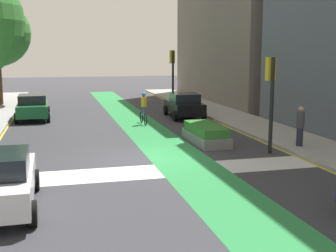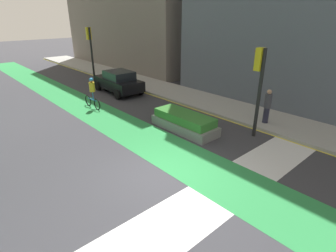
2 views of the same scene
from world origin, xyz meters
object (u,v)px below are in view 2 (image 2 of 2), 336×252
Objects in this scene: traffic_signal_near_right at (259,76)px; traffic_signal_far_right at (90,44)px; cyclist_in_lane at (92,92)px; median_planter at (184,122)px; car_black_right_far at (119,82)px; pedestrian_sidewalk_right_a at (267,106)px.

traffic_signal_far_right is at bearing 90.51° from traffic_signal_near_right.
traffic_signal_near_right is 0.92× the size of traffic_signal_far_right.
cyclist_in_lane is at bearing 113.30° from traffic_signal_near_right.
traffic_signal_far_right is 2.30× the size of cyclist_in_lane.
traffic_signal_near_right is 3.97m from median_planter.
traffic_signal_near_right is 1.14× the size of median_planter.
median_planter is (1.74, -5.94, -0.57)m from cyclist_in_lane.
car_black_right_far is at bearing 32.75° from cyclist_in_lane.
median_planter is at bearing 146.18° from pedestrian_sidewalk_right_a.
traffic_signal_far_right is 5.29m from car_black_right_far.
traffic_signal_near_right is 15.21m from traffic_signal_far_right.
traffic_signal_near_right is 9.41m from cyclist_in_lane.
traffic_signal_far_right reaches higher than traffic_signal_near_right.
car_black_right_far is (-0.63, 10.42, -1.98)m from traffic_signal_near_right.
pedestrian_sidewalk_right_a is (2.19, -10.21, 0.22)m from car_black_right_far.
traffic_signal_far_right is at bearing 96.46° from pedestrian_sidewalk_right_a.
traffic_signal_near_right reaches higher than pedestrian_sidewalk_right_a.
pedestrian_sidewalk_right_a reaches higher than median_planter.
pedestrian_sidewalk_right_a reaches higher than cyclist_in_lane.
median_planter is at bearing -99.21° from car_black_right_far.
traffic_signal_near_right reaches higher than cyclist_in_lane.
cyclist_in_lane is 0.53× the size of median_planter.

